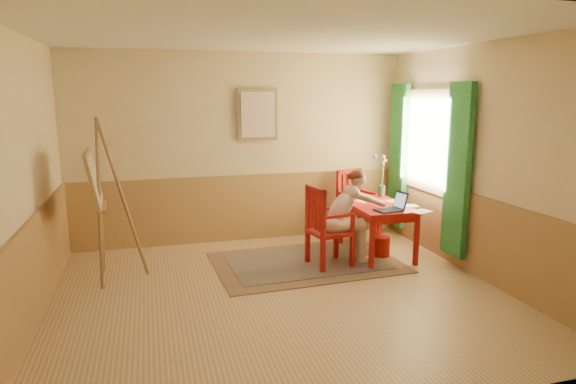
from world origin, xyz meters
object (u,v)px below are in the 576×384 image
object	(u,v)px
chair_back	(355,204)
easel	(97,185)
table	(377,210)
figure	(347,213)
laptop	(392,207)
chair_left	(326,227)

from	to	relation	value
chair_back	easel	world-z (taller)	easel
table	figure	world-z (taller)	figure
table	chair_back	bearing A→B (deg)	86.44
figure	laptop	distance (m)	0.59
laptop	easel	bearing A→B (deg)	173.16
figure	chair_back	bearing A→B (deg)	61.79
chair_back	easel	xyz separation A→B (m)	(-3.63, -0.87, 0.63)
table	easel	xyz separation A→B (m)	(-3.58, 0.01, 0.52)
chair_left	laptop	bearing A→B (deg)	-9.14
table	figure	size ratio (longest dim) A/B	0.98
chair_back	chair_left	bearing A→B (deg)	-127.60
laptop	easel	world-z (taller)	easel
figure	easel	bearing A→B (deg)	175.21
figure	table	bearing A→B (deg)	23.87
laptop	table	bearing A→B (deg)	91.89
chair_back	laptop	world-z (taller)	chair_back
laptop	figure	bearing A→B (deg)	162.45
figure	easel	world-z (taller)	easel
table	chair_left	xyz separation A→B (m)	(-0.84, -0.28, -0.10)
table	chair_back	size ratio (longest dim) A/B	1.16
table	figure	distance (m)	0.60
table	chair_left	distance (m)	0.89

